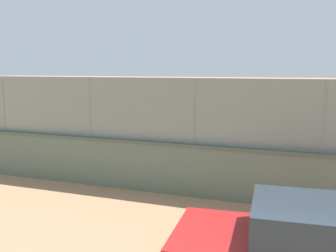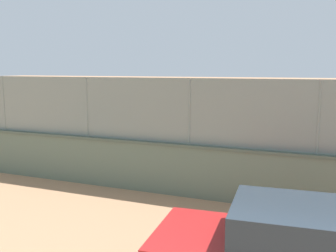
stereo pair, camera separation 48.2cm
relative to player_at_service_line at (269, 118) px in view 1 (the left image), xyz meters
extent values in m
plane|color=tan|center=(2.82, -0.49, -1.00)|extent=(260.00, 260.00, 0.00)
cube|color=slate|center=(2.77, 9.68, -0.31)|extent=(29.70, 0.59, 1.37)
cube|color=#4D594D|center=(2.77, 9.68, 0.41)|extent=(29.70, 0.65, 0.08)
cube|color=gray|center=(2.77, 9.68, 1.34)|extent=(29.10, 0.26, 1.78)
cylinder|color=gray|center=(-2.09, 9.72, 1.34)|extent=(0.07, 0.07, 1.78)
cylinder|color=gray|center=(1.15, 9.70, 1.34)|extent=(0.07, 0.07, 1.78)
cylinder|color=gray|center=(4.38, 9.67, 1.34)|extent=(0.07, 0.07, 1.78)
cylinder|color=gray|center=(7.62, 9.65, 1.34)|extent=(0.07, 0.07, 1.78)
cylinder|color=#591919|center=(-0.08, -0.07, -0.59)|extent=(0.21, 0.21, 0.83)
cylinder|color=#591919|center=(0.04, 0.09, -0.59)|extent=(0.21, 0.21, 0.83)
cylinder|color=#D14C42|center=(-0.02, 0.01, 0.14)|extent=(0.48, 0.48, 0.61)
cylinder|color=#936B4C|center=(-0.17, -0.27, 0.26)|extent=(0.52, 0.42, 0.17)
cylinder|color=#936B4C|center=(0.40, 0.08, 0.26)|extent=(0.52, 0.42, 0.17)
sphere|color=#936B4C|center=(-0.02, 0.01, 0.56)|extent=(0.23, 0.23, 0.23)
cylinder|color=white|center=(-0.02, 0.01, 0.66)|extent=(0.34, 0.34, 0.05)
cylinder|color=black|center=(0.55, -0.02, 0.26)|extent=(0.26, 0.21, 0.04)
ellipsoid|color=#333338|center=(0.73, -0.15, 0.26)|extent=(0.26, 0.20, 0.24)
cylinder|color=navy|center=(8.46, 3.68, -0.59)|extent=(0.17, 0.17, 0.82)
cylinder|color=navy|center=(8.65, 3.65, -0.59)|extent=(0.17, 0.17, 0.82)
cylinder|color=white|center=(8.55, 3.66, 0.12)|extent=(0.38, 0.38, 0.61)
cylinder|color=#D8AD84|center=(8.24, 3.65, 0.25)|extent=(0.16, 0.59, 0.17)
cylinder|color=#D8AD84|center=(8.82, 3.33, 0.25)|extent=(0.16, 0.59, 0.17)
sphere|color=#D8AD84|center=(8.55, 3.66, 0.54)|extent=(0.23, 0.23, 0.23)
cylinder|color=white|center=(8.55, 3.66, 0.65)|extent=(0.27, 0.27, 0.05)
cylinder|color=#591919|center=(2.05, 6.86, -0.60)|extent=(0.17, 0.17, 0.79)
cylinder|color=#591919|center=(1.85, 6.84, -0.60)|extent=(0.17, 0.17, 0.79)
cylinder|color=beige|center=(1.95, 6.85, 0.09)|extent=(0.38, 0.38, 0.59)
cylinder|color=brown|center=(2.25, 6.94, 0.21)|extent=(0.16, 0.57, 0.17)
cylinder|color=brown|center=(1.62, 7.11, 0.21)|extent=(0.16, 0.57, 0.17)
sphere|color=brown|center=(1.95, 6.85, 0.49)|extent=(0.22, 0.22, 0.22)
cylinder|color=black|center=(1.95, 6.85, 0.59)|extent=(0.26, 0.26, 0.05)
cylinder|color=black|center=(1.60, 7.29, 0.21)|extent=(0.07, 0.30, 0.04)
ellipsoid|color=#333338|center=(1.57, 7.51, 0.21)|extent=(0.07, 0.30, 0.24)
sphere|color=yellow|center=(-0.39, 0.55, 0.41)|extent=(0.16, 0.16, 0.16)
cube|color=#4C6B4C|center=(6.06, 8.65, -0.55)|extent=(1.60, 0.39, 0.06)
cube|color=#4C6B4C|center=(6.06, 8.81, -0.33)|extent=(1.60, 0.05, 0.40)
cube|color=#333338|center=(5.42, 8.66, -0.78)|extent=(0.06, 0.38, 0.45)
cube|color=#333338|center=(6.70, 8.65, -0.78)|extent=(0.06, 0.38, 0.45)
cylinder|color=black|center=(-0.40, 13.05, -0.69)|extent=(0.63, 0.25, 0.62)
camera|label=1|loc=(-1.62, 19.56, 2.49)|focal=40.97mm
camera|label=2|loc=(-2.07, 19.39, 2.49)|focal=40.97mm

